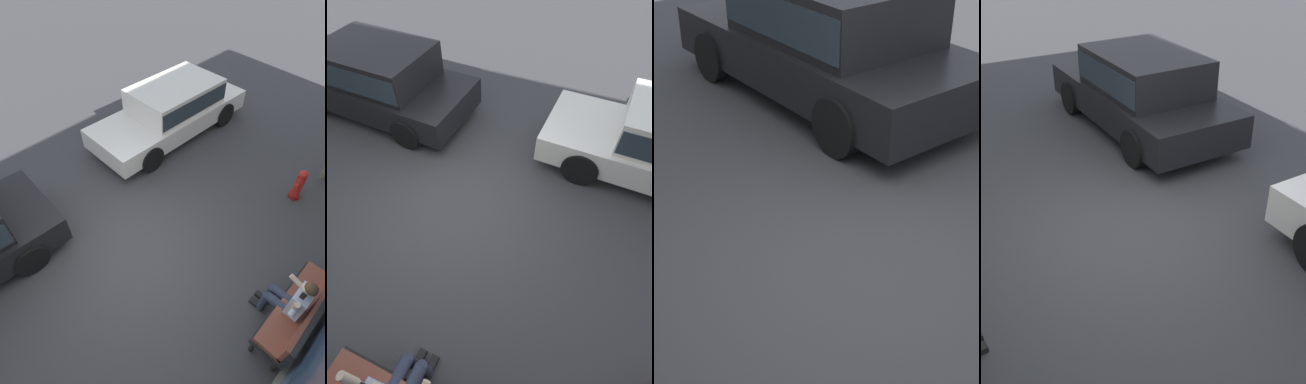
% 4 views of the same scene
% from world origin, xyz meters
% --- Properties ---
extents(ground_plane, '(60.00, 60.00, 0.00)m').
position_xyz_m(ground_plane, '(0.00, 0.00, 0.00)').
color(ground_plane, '#38383A').
extents(parked_car_mid, '(4.44, 2.09, 1.52)m').
position_xyz_m(parked_car_mid, '(2.77, -2.05, 0.83)').
color(parked_car_mid, black).
rests_on(parked_car_mid, ground_plane).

